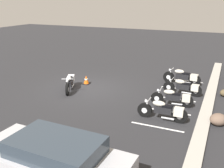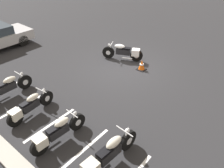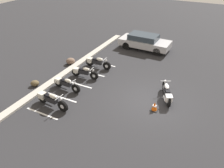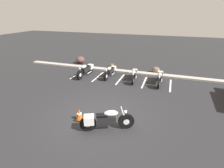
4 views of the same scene
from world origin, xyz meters
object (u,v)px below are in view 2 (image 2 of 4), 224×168
Objects in this scene: parked_bike_0 at (107,155)px; traffic_cone at (142,65)px; parked_bike_2 at (29,107)px; motorcycle_white_featured at (124,52)px; parked_bike_1 at (56,132)px; parked_bike_3 at (5,88)px.

traffic_cone is at bearing 27.47° from parked_bike_0.
parked_bike_2 is at bearing 76.83° from traffic_cone.
motorcycle_white_featured is at bearing -13.33° from traffic_cone.
parked_bike_0 reaches higher than parked_bike_1.
parked_bike_1 is at bearing 104.78° from parked_bike_0.
parked_bike_2 is 1.68m from parked_bike_3.
parked_bike_1 is at bearing 95.01° from traffic_cone.
parked_bike_0 reaches higher than traffic_cone.
parked_bike_1 reaches higher than parked_bike_2.
parked_bike_3 is (1.68, -0.05, 0.02)m from parked_bike_2.
parked_bike_2 is at bearing -92.25° from parked_bike_3.
parked_bike_1 is at bearing -94.28° from parked_bike_3.
motorcycle_white_featured reaches higher than parked_bike_2.
traffic_cone is (-1.25, -5.36, -0.17)m from parked_bike_2.
parked_bike_3 reaches higher than parked_bike_1.
parked_bike_3 is (3.42, -0.22, 0.02)m from parked_bike_1.
motorcycle_white_featured is 5.85m from parked_bike_3.
parked_bike_1 is 0.96× the size of parked_bike_3.
motorcycle_white_featured reaches higher than parked_bike_3.
motorcycle_white_featured is at bearing 36.76° from parked_bike_0.
parked_bike_2 is 5.50m from traffic_cone.
parked_bike_3 reaches higher than traffic_cone.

